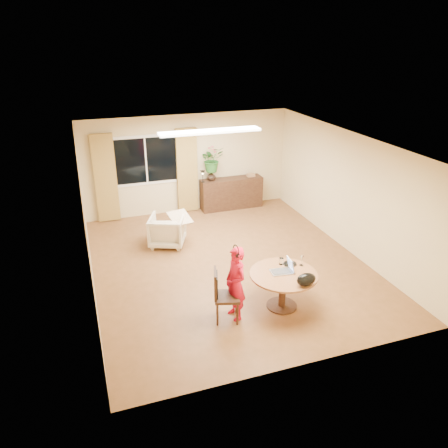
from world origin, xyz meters
name	(u,v)px	position (x,y,z in m)	size (l,w,h in m)	color
floor	(228,264)	(0.00, 0.00, 0.00)	(6.50, 6.50, 0.00)	brown
ceiling	(229,142)	(0.00, 0.00, 2.60)	(6.50, 6.50, 0.00)	white
wall_back	(188,164)	(0.00, 3.25, 1.30)	(5.50, 5.50, 0.00)	beige
wall_left	(86,224)	(-2.75, 0.00, 1.30)	(6.50, 6.50, 0.00)	beige
wall_right	(347,192)	(2.75, 0.00, 1.30)	(6.50, 6.50, 0.00)	beige
window	(146,160)	(-1.10, 3.23, 1.50)	(1.70, 0.03, 1.30)	white
curtain_left	(105,179)	(-2.15, 3.15, 1.15)	(0.55, 0.08, 2.25)	olive
curtain_right	(187,171)	(-0.05, 3.15, 1.15)	(0.55, 0.08, 2.25)	olive
ceiling_panel	(210,131)	(0.00, 1.20, 2.57)	(2.20, 0.35, 0.05)	white
dining_table	(283,281)	(0.38, -1.79, 0.53)	(1.18, 1.18, 0.67)	brown
dining_chair	(227,295)	(-0.67, -1.83, 0.47)	(0.45, 0.41, 0.94)	black
child	(236,284)	(-0.51, -1.80, 0.66)	(0.31, 0.48, 1.31)	red
laptop	(281,266)	(0.36, -1.73, 0.80)	(0.38, 0.26, 0.26)	#B7B7BC
tumbler	(281,261)	(0.49, -1.47, 0.73)	(0.08, 0.08, 0.12)	white
wine_glass	(302,260)	(0.81, -1.63, 0.77)	(0.07, 0.07, 0.20)	white
pot_lid	(290,263)	(0.63, -1.53, 0.69)	(0.23, 0.23, 0.04)	white
handbag	(306,280)	(0.55, -2.25, 0.78)	(0.34, 0.20, 0.22)	black
armchair	(167,230)	(-1.02, 1.31, 0.35)	(0.76, 0.78, 0.71)	beige
throw	(180,214)	(-0.72, 1.28, 0.72)	(0.45, 0.55, 0.03)	beige
sideboard	(231,193)	(1.14, 3.01, 0.43)	(1.71, 0.42, 0.85)	black
vase	(211,176)	(0.57, 3.01, 0.98)	(0.24, 0.24, 0.25)	black
bouquet	(212,159)	(0.59, 3.01, 1.43)	(0.59, 0.51, 0.66)	#306526
book_stack	(251,175)	(1.71, 3.01, 0.90)	(0.21, 0.16, 0.09)	#866344
desk_lamp	(203,176)	(0.32, 2.96, 1.02)	(0.14, 0.14, 0.33)	black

